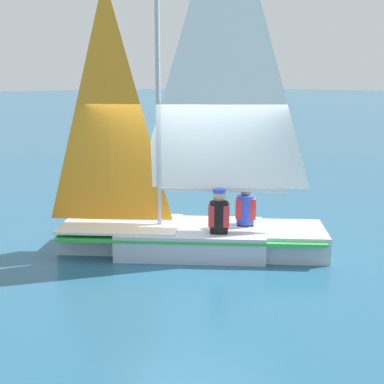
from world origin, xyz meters
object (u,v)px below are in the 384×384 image
(sailor_helm, at_px, (219,221))
(buoy_marker, at_px, (100,177))
(sailor_crew, at_px, (245,214))
(sailboat_main, at_px, (193,201))

(sailor_helm, relative_size, buoy_marker, 0.97)
(buoy_marker, bearing_deg, sailor_crew, 79.66)
(sailboat_main, distance_m, buoy_marker, 6.59)
(sailboat_main, distance_m, sailor_helm, 0.63)
(sailor_crew, bearing_deg, sailboat_main, 10.78)
(sailor_helm, distance_m, buoy_marker, 7.08)
(sailboat_main, relative_size, sailor_crew, 5.20)
(sailor_crew, bearing_deg, sailor_helm, 49.11)
(sailboat_main, xyz_separation_m, buoy_marker, (-1.99, -6.24, -0.69))
(sailboat_main, xyz_separation_m, sailor_helm, (-0.08, 0.57, -0.26))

